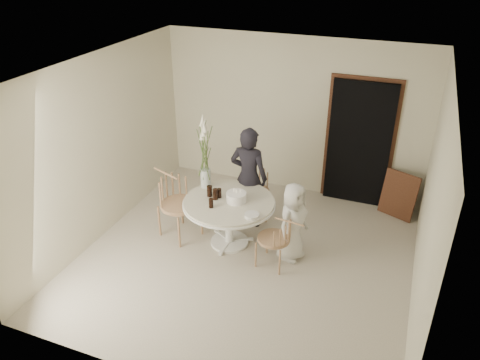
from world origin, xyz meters
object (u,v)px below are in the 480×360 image
(birthday_cake, at_px, (236,197))
(flower_vase, at_px, (205,154))
(chair_far, at_px, (254,183))
(chair_right, at_px, (281,236))
(table, at_px, (229,208))
(girl, at_px, (249,177))
(boy, at_px, (293,222))
(chair_left, at_px, (173,196))

(birthday_cake, xyz_separation_m, flower_vase, (-0.59, 0.24, 0.47))
(chair_far, distance_m, chair_right, 1.46)
(table, distance_m, chair_right, 0.90)
(chair_right, height_order, girl, girl)
(girl, bearing_deg, table, 85.02)
(girl, xyz_separation_m, boy, (0.88, -0.62, -0.23))
(chair_right, bearing_deg, birthday_cake, -102.32)
(chair_far, bearing_deg, flower_vase, -147.05)
(chair_left, relative_size, boy, 0.85)
(table, distance_m, boy, 0.94)
(chair_left, bearing_deg, chair_right, -76.22)
(chair_left, distance_m, girl, 1.17)
(birthday_cake, bearing_deg, chair_left, -177.73)
(boy, relative_size, flower_vase, 1.02)
(flower_vase, bearing_deg, chair_far, 53.05)
(table, distance_m, girl, 0.66)
(girl, distance_m, boy, 1.10)
(table, xyz_separation_m, chair_far, (0.04, 0.96, -0.08))
(chair_far, xyz_separation_m, girl, (0.02, -0.33, 0.27))
(table, relative_size, birthday_cake, 4.66)
(boy, distance_m, birthday_cake, 0.87)
(table, xyz_separation_m, chair_left, (-0.90, -0.02, 0.02))
(chair_far, bearing_deg, boy, -66.59)
(table, relative_size, chair_left, 1.35)
(chair_right, relative_size, flower_vase, 0.68)
(table, height_order, girl, girl)
(table, relative_size, girl, 0.82)
(chair_left, distance_m, flower_vase, 0.81)
(girl, height_order, birthday_cake, girl)
(table, distance_m, chair_far, 0.97)
(birthday_cake, bearing_deg, flower_vase, 157.58)
(chair_right, distance_m, girl, 1.23)
(girl, bearing_deg, chair_far, -85.26)
(chair_right, xyz_separation_m, flower_vase, (-1.34, 0.51, 0.76))
(table, bearing_deg, girl, 84.15)
(chair_right, height_order, chair_left, chair_left)
(boy, relative_size, birthday_cake, 4.08)
(chair_left, distance_m, birthday_cake, 1.02)
(flower_vase, bearing_deg, birthday_cake, -22.42)
(chair_far, distance_m, boy, 1.31)
(chair_left, bearing_deg, flower_vase, -34.63)
(boy, bearing_deg, flower_vase, 97.87)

